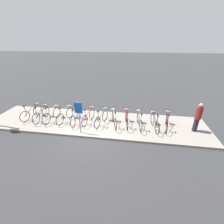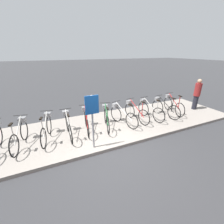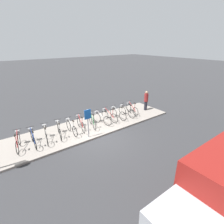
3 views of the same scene
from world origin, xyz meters
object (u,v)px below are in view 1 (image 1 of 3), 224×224
(parked_bicycle_11, at_px, (167,121))
(pedestrian, at_px, (198,117))
(parked_bicycle_8, at_px, (127,118))
(parked_bicycle_7, at_px, (114,118))
(parked_bicycle_2, at_px, (53,114))
(parked_bicycle_9, at_px, (139,120))
(parked_bicycle_3, at_px, (66,114))
(sign_post, at_px, (79,113))
(parked_bicycle_1, at_px, (42,113))
(parked_bicycle_4, at_px, (77,116))
(parked_bicycle_5, at_px, (89,115))
(parked_bicycle_10, at_px, (154,121))
(parked_bicycle_0, at_px, (32,111))
(parked_bicycle_6, at_px, (102,117))

(parked_bicycle_11, height_order, pedestrian, pedestrian)
(parked_bicycle_8, bearing_deg, parked_bicycle_7, -171.75)
(parked_bicycle_2, bearing_deg, parked_bicycle_9, 0.38)
(parked_bicycle_2, height_order, parked_bicycle_7, same)
(parked_bicycle_3, distance_m, sign_post, 2.07)
(pedestrian, relative_size, sign_post, 0.92)
(parked_bicycle_1, xyz_separation_m, parked_bicycle_4, (2.37, -0.01, 0.00))
(parked_bicycle_2, distance_m, sign_post, 2.68)
(parked_bicycle_5, bearing_deg, pedestrian, -1.22)
(parked_bicycle_8, relative_size, pedestrian, 1.00)
(parked_bicycle_2, distance_m, parked_bicycle_9, 5.52)
(parked_bicycle_8, distance_m, parked_bicycle_9, 0.77)
(parked_bicycle_1, xyz_separation_m, pedestrian, (9.43, 0.00, 0.44))
(parked_bicycle_2, bearing_deg, parked_bicycle_1, -179.56)
(parked_bicycle_8, bearing_deg, parked_bicycle_4, -177.53)
(parked_bicycle_7, relative_size, parked_bicycle_8, 0.97)
(parked_bicycle_1, height_order, pedestrian, pedestrian)
(parked_bicycle_3, xyz_separation_m, pedestrian, (7.83, -0.09, 0.44))
(parked_bicycle_10, bearing_deg, parked_bicycle_5, 177.90)
(parked_bicycle_5, distance_m, parked_bicycle_8, 2.37)
(parked_bicycle_10, bearing_deg, pedestrian, 0.32)
(parked_bicycle_4, relative_size, parked_bicycle_9, 1.01)
(parked_bicycle_8, bearing_deg, parked_bicycle_0, 179.93)
(parked_bicycle_10, xyz_separation_m, parked_bicycle_11, (0.74, 0.16, 0.00))
(parked_bicycle_9, relative_size, parked_bicycle_11, 1.00)
(parked_bicycle_4, xyz_separation_m, parked_bicycle_7, (2.37, 0.02, 0.00))
(parked_bicycle_2, relative_size, sign_post, 0.91)
(parked_bicycle_8, bearing_deg, parked_bicycle_9, -6.08)
(sign_post, bearing_deg, parked_bicycle_11, 15.26)
(parked_bicycle_2, relative_size, parked_bicycle_11, 0.99)
(parked_bicycle_6, relative_size, parked_bicycle_9, 0.97)
(parked_bicycle_0, distance_m, parked_bicycle_5, 3.89)
(parked_bicycle_1, height_order, parked_bicycle_8, same)
(parked_bicycle_9, distance_m, parked_bicycle_11, 1.61)
(parked_bicycle_8, bearing_deg, parked_bicycle_1, -178.71)
(parked_bicycle_4, bearing_deg, parked_bicycle_1, 179.74)
(parked_bicycle_1, bearing_deg, parked_bicycle_10, -0.07)
(sign_post, bearing_deg, parked_bicycle_6, 51.52)
(parked_bicycle_5, bearing_deg, parked_bicycle_0, -179.91)
(parked_bicycle_9, xyz_separation_m, parked_bicycle_10, (0.87, -0.05, 0.00))
(parked_bicycle_6, relative_size, parked_bicycle_7, 1.00)
(parked_bicycle_3, distance_m, parked_bicycle_6, 2.39)
(parked_bicycle_11, bearing_deg, parked_bicycle_1, -178.92)
(parked_bicycle_0, relative_size, parked_bicycle_8, 0.98)
(parked_bicycle_0, height_order, parked_bicycle_4, same)
(parked_bicycle_0, xyz_separation_m, pedestrian, (10.19, -0.13, 0.44))
(parked_bicycle_7, xyz_separation_m, pedestrian, (4.69, -0.01, 0.44))
(parked_bicycle_9, bearing_deg, pedestrian, -0.71)
(pedestrian, bearing_deg, parked_bicycle_8, 178.25)
(parked_bicycle_7, bearing_deg, parked_bicycle_0, 178.77)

